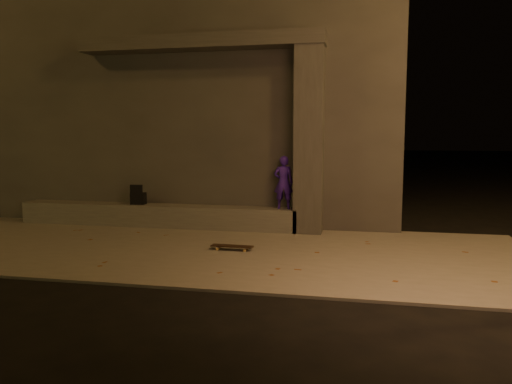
% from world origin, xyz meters
% --- Properties ---
extents(ground, '(120.00, 120.00, 0.00)m').
position_xyz_m(ground, '(0.00, 0.00, 0.00)').
color(ground, black).
rests_on(ground, ground).
extents(sidewalk, '(11.00, 4.40, 0.04)m').
position_xyz_m(sidewalk, '(0.00, 2.00, 0.02)').
color(sidewalk, slate).
rests_on(sidewalk, ground).
extents(building, '(9.00, 5.10, 5.22)m').
position_xyz_m(building, '(-1.00, 6.49, 2.61)').
color(building, '#393634').
rests_on(building, ground).
extents(ledge, '(6.00, 0.55, 0.45)m').
position_xyz_m(ledge, '(-1.50, 3.75, 0.27)').
color(ledge, '#53514B').
rests_on(ledge, sidewalk).
extents(column, '(0.55, 0.55, 3.60)m').
position_xyz_m(column, '(1.70, 3.75, 1.84)').
color(column, '#393634').
rests_on(column, sidewalk).
extents(canopy, '(5.00, 0.70, 0.28)m').
position_xyz_m(canopy, '(-0.50, 3.80, 3.78)').
color(canopy, '#393634').
rests_on(canopy, column).
extents(skateboarder, '(0.41, 0.30, 1.05)m').
position_xyz_m(skateboarder, '(1.20, 3.75, 1.02)').
color(skateboarder, '#321691').
rests_on(skateboarder, ledge).
extents(backpack, '(0.31, 0.22, 0.42)m').
position_xyz_m(backpack, '(-1.91, 3.75, 0.64)').
color(backpack, black).
rests_on(backpack, ledge).
extents(skateboard, '(0.71, 0.20, 0.08)m').
position_xyz_m(skateboard, '(0.62, 1.90, 0.10)').
color(skateboard, black).
rests_on(skateboard, sidewalk).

